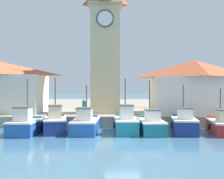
{
  "coord_description": "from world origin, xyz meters",
  "views": [
    {
      "loc": [
        -0.74,
        -21.35,
        3.77
      ],
      "look_at": [
        -0.71,
        8.92,
        3.5
      ],
      "focal_mm": 50.0,
      "sensor_mm": 36.0,
      "label": 1
    }
  ],
  "objects_px": {
    "fishing_boat_center": "(151,125)",
    "fishing_boat_mid_right": "(184,124)",
    "dock_worker_near_tower": "(84,107)",
    "fishing_boat_far_left": "(25,125)",
    "fishing_boat_right_inner": "(222,125)",
    "fishing_boat_left_inner": "(85,124)",
    "fishing_boat_left_outer": "(55,123)",
    "clock_tower": "(105,43)",
    "warehouse_right": "(195,86)",
    "fishing_boat_mid_left": "(125,123)",
    "warehouse_left": "(0,86)"
  },
  "relations": [
    {
      "from": "fishing_boat_center",
      "to": "fishing_boat_mid_right",
      "type": "bearing_deg",
      "value": -2.28
    },
    {
      "from": "fishing_boat_mid_right",
      "to": "clock_tower",
      "type": "relative_size",
      "value": 0.3
    },
    {
      "from": "fishing_boat_left_outer",
      "to": "fishing_boat_center",
      "type": "relative_size",
      "value": 0.88
    },
    {
      "from": "fishing_boat_mid_right",
      "to": "fishing_boat_right_inner",
      "type": "relative_size",
      "value": 0.89
    },
    {
      "from": "fishing_boat_mid_right",
      "to": "dock_worker_near_tower",
      "type": "xyz_separation_m",
      "value": [
        -8.44,
        3.92,
        1.13
      ]
    },
    {
      "from": "clock_tower",
      "to": "fishing_boat_far_left",
      "type": "bearing_deg",
      "value": -128.46
    },
    {
      "from": "fishing_boat_mid_left",
      "to": "warehouse_right",
      "type": "xyz_separation_m",
      "value": [
        7.42,
        6.49,
        3.03
      ]
    },
    {
      "from": "fishing_boat_left_outer",
      "to": "dock_worker_near_tower",
      "type": "distance_m",
      "value": 4.33
    },
    {
      "from": "fishing_boat_left_outer",
      "to": "clock_tower",
      "type": "distance_m",
      "value": 10.98
    },
    {
      "from": "fishing_boat_mid_right",
      "to": "fishing_boat_left_outer",
      "type": "bearing_deg",
      "value": 178.55
    },
    {
      "from": "fishing_boat_mid_right",
      "to": "warehouse_left",
      "type": "xyz_separation_m",
      "value": [
        -17.81,
        8.11,
        3.04
      ]
    },
    {
      "from": "fishing_boat_center",
      "to": "fishing_boat_right_inner",
      "type": "xyz_separation_m",
      "value": [
        5.73,
        -0.19,
        -0.01
      ]
    },
    {
      "from": "warehouse_left",
      "to": "warehouse_right",
      "type": "relative_size",
      "value": 1.06
    },
    {
      "from": "fishing_boat_far_left",
      "to": "fishing_boat_right_inner",
      "type": "relative_size",
      "value": 0.85
    },
    {
      "from": "fishing_boat_right_inner",
      "to": "fishing_boat_left_outer",
      "type": "bearing_deg",
      "value": 178.52
    },
    {
      "from": "warehouse_left",
      "to": "dock_worker_near_tower",
      "type": "distance_m",
      "value": 10.44
    },
    {
      "from": "fishing_boat_center",
      "to": "clock_tower",
      "type": "xyz_separation_m",
      "value": [
        -3.85,
        7.11,
        7.62
      ]
    },
    {
      "from": "fishing_boat_left_inner",
      "to": "dock_worker_near_tower",
      "type": "xyz_separation_m",
      "value": [
        -0.44,
        3.67,
        1.17
      ]
    },
    {
      "from": "fishing_boat_left_inner",
      "to": "fishing_boat_mid_left",
      "type": "distance_m",
      "value": 3.29
    },
    {
      "from": "fishing_boat_far_left",
      "to": "fishing_boat_center",
      "type": "height_order",
      "value": "fishing_boat_far_left"
    },
    {
      "from": "fishing_boat_mid_left",
      "to": "warehouse_left",
      "type": "xyz_separation_m",
      "value": [
        -13.11,
        7.86,
        3.01
      ]
    },
    {
      "from": "fishing_boat_left_inner",
      "to": "warehouse_right",
      "type": "relative_size",
      "value": 0.58
    },
    {
      "from": "fishing_boat_mid_left",
      "to": "warehouse_left",
      "type": "bearing_deg",
      "value": 149.03
    },
    {
      "from": "dock_worker_near_tower",
      "to": "fishing_boat_mid_right",
      "type": "bearing_deg",
      "value": -24.92
    },
    {
      "from": "fishing_boat_left_inner",
      "to": "warehouse_right",
      "type": "height_order",
      "value": "warehouse_right"
    },
    {
      "from": "fishing_boat_far_left",
      "to": "fishing_boat_left_inner",
      "type": "relative_size",
      "value": 0.84
    },
    {
      "from": "fishing_boat_left_outer",
      "to": "warehouse_right",
      "type": "xyz_separation_m",
      "value": [
        13.19,
        6.48,
        3.03
      ]
    },
    {
      "from": "clock_tower",
      "to": "warehouse_right",
      "type": "xyz_separation_m",
      "value": [
        9.23,
        -0.48,
        -4.49
      ]
    },
    {
      "from": "fishing_boat_center",
      "to": "dock_worker_near_tower",
      "type": "height_order",
      "value": "fishing_boat_center"
    },
    {
      "from": "fishing_boat_left_inner",
      "to": "warehouse_left",
      "type": "bearing_deg",
      "value": 141.3
    },
    {
      "from": "fishing_boat_left_inner",
      "to": "fishing_boat_right_inner",
      "type": "distance_m",
      "value": 11.06
    },
    {
      "from": "fishing_boat_far_left",
      "to": "clock_tower",
      "type": "xyz_separation_m",
      "value": [
        6.18,
        7.78,
        7.57
      ]
    },
    {
      "from": "warehouse_right",
      "to": "fishing_boat_mid_left",
      "type": "bearing_deg",
      "value": -138.81
    },
    {
      "from": "fishing_boat_left_inner",
      "to": "fishing_boat_mid_left",
      "type": "xyz_separation_m",
      "value": [
        3.29,
        -0.0,
        0.07
      ]
    },
    {
      "from": "fishing_boat_left_inner",
      "to": "fishing_boat_mid_right",
      "type": "bearing_deg",
      "value": -1.79
    },
    {
      "from": "clock_tower",
      "to": "warehouse_right",
      "type": "relative_size",
      "value": 1.71
    },
    {
      "from": "fishing_boat_mid_left",
      "to": "dock_worker_near_tower",
      "type": "bearing_deg",
      "value": 135.47
    },
    {
      "from": "fishing_boat_mid_right",
      "to": "fishing_boat_left_inner",
      "type": "bearing_deg",
      "value": 178.21
    },
    {
      "from": "fishing_boat_left_outer",
      "to": "clock_tower",
      "type": "bearing_deg",
      "value": 60.32
    },
    {
      "from": "fishing_boat_left_outer",
      "to": "fishing_boat_left_inner",
      "type": "distance_m",
      "value": 2.48
    },
    {
      "from": "fishing_boat_center",
      "to": "clock_tower",
      "type": "distance_m",
      "value": 11.12
    },
    {
      "from": "fishing_boat_far_left",
      "to": "fishing_boat_right_inner",
      "type": "distance_m",
      "value": 15.76
    },
    {
      "from": "fishing_boat_right_inner",
      "to": "fishing_boat_mid_left",
      "type": "bearing_deg",
      "value": 177.54
    },
    {
      "from": "fishing_boat_far_left",
      "to": "fishing_boat_left_outer",
      "type": "height_order",
      "value": "fishing_boat_left_outer"
    },
    {
      "from": "fishing_boat_mid_right",
      "to": "warehouse_left",
      "type": "height_order",
      "value": "warehouse_left"
    },
    {
      "from": "fishing_boat_left_outer",
      "to": "fishing_boat_center",
      "type": "bearing_deg",
      "value": -1.17
    },
    {
      "from": "fishing_boat_far_left",
      "to": "fishing_boat_left_inner",
      "type": "distance_m",
      "value": 4.77
    },
    {
      "from": "clock_tower",
      "to": "dock_worker_near_tower",
      "type": "relative_size",
      "value": 9.48
    },
    {
      "from": "fishing_boat_left_inner",
      "to": "clock_tower",
      "type": "relative_size",
      "value": 0.34
    },
    {
      "from": "fishing_boat_mid_left",
      "to": "fishing_boat_center",
      "type": "xyz_separation_m",
      "value": [
        2.04,
        -0.14,
        -0.1
      ]
    }
  ]
}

